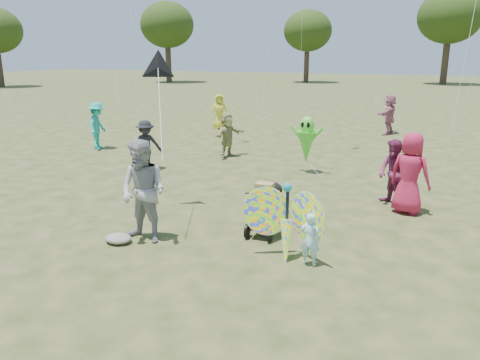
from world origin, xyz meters
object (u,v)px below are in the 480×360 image
Objects in this scene: crowd_b at (146,145)px; butterfly_kite at (286,223)px; crowd_g at (219,112)px; crowd_a at (410,173)px; jogging_stroller at (266,205)px; child_girl at (310,239)px; alien_kite at (306,141)px; crowd_e at (393,173)px; crowd_j at (389,114)px; adult_man at (143,192)px; crowd_d at (227,135)px; crowd_i at (98,126)px.

butterfly_kite is at bearing -82.85° from crowd_b.
crowd_g is 0.97× the size of butterfly_kite.
crowd_a is 1.71× the size of jogging_stroller.
alien_kite is (-1.97, 6.30, 0.50)m from child_girl.
crowd_e reaches higher than jogging_stroller.
jogging_stroller is (-0.59, -13.74, -0.28)m from crowd_j.
adult_man is at bearing 2.77° from crowd_j.
child_girl is 0.55× the size of butterfly_kite.
crowd_d is at bearing 122.89° from butterfly_kite.
crowd_i reaches higher than crowd_d.
butterfly_kite is (6.22, -4.53, -0.11)m from crowd_b.
alien_kite is at bearing 82.91° from adult_man.
jogging_stroller is (5.45, -3.56, -0.16)m from crowd_b.
adult_man is 2.81m from butterfly_kite.
adult_man reaches higher than alien_kite.
adult_man is 5.94m from crowd_a.
crowd_g is at bearing 114.80° from adult_man.
crowd_e is 11.46m from crowd_i.
crowd_g is (-3.12, 5.51, 0.07)m from crowd_d.
butterfly_kite is (2.77, 0.36, -0.33)m from adult_man.
crowd_a is 1.05× the size of crowd_i.
crowd_g is at bearing -37.20° from crowd_i.
butterfly_kite is (4.71, -7.28, -0.11)m from crowd_d.
crowd_d is at bearing -162.88° from crowd_e.
crowd_a is at bearing 63.96° from butterfly_kite.
child_girl is at bearing -55.78° from crowd_e.
crowd_b is 7.56m from crowd_e.
butterfly_kite is at bearing -14.17° from child_girl.
crowd_g is 15.00m from butterfly_kite.
crowd_i is (-11.17, 2.58, 0.09)m from crowd_e.
crowd_j reaches higher than crowd_e.
butterfly_kite is (-0.46, 0.09, 0.20)m from child_girl.
crowd_j is (-0.63, 14.81, 0.42)m from child_girl.
jogging_stroller is (7.06, -11.81, -0.23)m from crowd_g.
crowd_b is 0.87× the size of crowd_i.
adult_man is 15.30m from crowd_j.
crowd_j reaches higher than alien_kite.
crowd_j is (7.65, 1.93, 0.05)m from crowd_g.
adult_man is 6.69m from alien_kite.
crowd_j is at bearing 144.02° from crowd_e.
alien_kite reaches higher than butterfly_kite.
adult_man is 1.12× the size of crowd_j.
child_girl is at bearing 14.98° from crowd_j.
crowd_a reaches higher than alien_kite.
crowd_j is at bearing 84.01° from adult_man.
adult_man is at bearing -150.26° from crowd_d.
crowd_i is 12.69m from crowd_j.
jogging_stroller is at bearing 37.63° from adult_man.
child_girl is 8.13m from crowd_b.
jogging_stroller is at bearing -87.70° from crowd_g.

